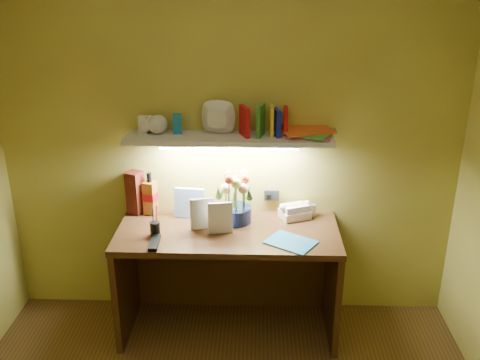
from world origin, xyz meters
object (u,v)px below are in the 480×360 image
desk_clock (309,210)px  whisky_bottle (150,193)px  flower_bouquet (236,196)px  telephone (295,210)px  desk (228,281)px

desk_clock → whisky_bottle: (-1.06, 0.00, 0.10)m
flower_bouquet → telephone: size_ratio=1.94×
flower_bouquet → desk_clock: bearing=11.4°
desk → desk_clock: size_ratio=16.63×
desk → flower_bouquet: bearing=71.0°
telephone → whisky_bottle: 0.96m
desk → whisky_bottle: 0.78m
flower_bouquet → whisky_bottle: bearing=170.0°
telephone → desk_clock: 0.10m
desk → flower_bouquet: flower_bouquet is taller
desk → flower_bouquet: 0.57m
desk → whisky_bottle: whisky_bottle is taller
desk → flower_bouquet: (0.04, 0.13, 0.55)m
flower_bouquet → whisky_bottle: 0.58m
whisky_bottle → flower_bouquet: bearing=-10.0°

